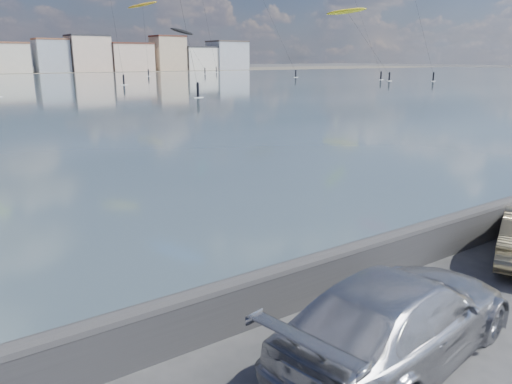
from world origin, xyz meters
The scene contains 5 objects.
seawall centered at (0.00, 2.70, 0.58)m, with size 400.00×0.36×1.08m.
car_silver centered at (1.34, 0.34, 0.78)m, with size 2.19×5.38×1.56m, color #B4B5BB.
kitesurfer_1 centered at (82.78, 83.43, 15.22)m, with size 8.70×17.03×16.58m.
kitesurfer_5 centered at (56.64, 140.13, 19.58)m, with size 8.80×14.23×21.28m.
kitesurfer_8 centered at (74.74, 151.28, 13.33)m, with size 6.31×19.29×15.25m.
Camera 1 is at (-4.94, -4.43, 4.98)m, focal length 35.00 mm.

